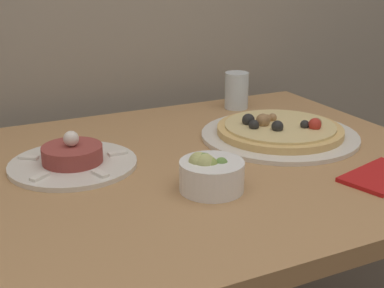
% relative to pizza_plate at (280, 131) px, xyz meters
% --- Properties ---
extents(dining_table, '(1.06, 0.83, 0.75)m').
position_rel_pizza_plate_xyz_m(dining_table, '(-0.25, -0.05, -0.13)').
color(dining_table, '#AD7F51').
rests_on(dining_table, ground_plane).
extents(pizza_plate, '(0.37, 0.37, 0.06)m').
position_rel_pizza_plate_xyz_m(pizza_plate, '(0.00, 0.00, 0.00)').
color(pizza_plate, silver).
rests_on(pizza_plate, dining_table).
extents(tartare_plate, '(0.26, 0.26, 0.07)m').
position_rel_pizza_plate_xyz_m(tartare_plate, '(-0.48, 0.03, 0.00)').
color(tartare_plate, silver).
rests_on(tartare_plate, dining_table).
extents(small_bowl, '(0.12, 0.12, 0.07)m').
position_rel_pizza_plate_xyz_m(small_bowl, '(-0.28, -0.19, 0.02)').
color(small_bowl, white).
rests_on(small_bowl, dining_table).
extents(drinking_glass, '(0.07, 0.07, 0.10)m').
position_rel_pizza_plate_xyz_m(drinking_glass, '(0.04, 0.26, 0.04)').
color(drinking_glass, silver).
rests_on(drinking_glass, dining_table).
extents(napkin, '(0.18, 0.14, 0.01)m').
position_rel_pizza_plate_xyz_m(napkin, '(0.04, -0.29, -0.01)').
color(napkin, red).
rests_on(napkin, dining_table).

